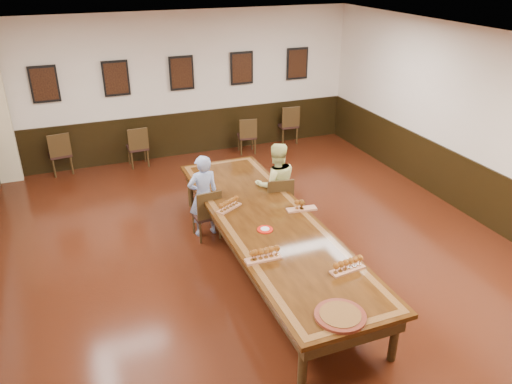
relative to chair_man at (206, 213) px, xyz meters
name	(u,v)px	position (x,y,z in m)	size (l,w,h in m)	color
floor	(268,265)	(0.62, -1.16, -0.45)	(8.00, 10.00, 0.02)	black
ceiling	(271,47)	(0.62, -1.16, 2.77)	(8.00, 10.00, 0.02)	white
wall_back	(182,86)	(0.62, 3.85, 1.16)	(8.00, 0.02, 3.20)	beige
wall_right	(494,133)	(4.63, -1.16, 1.16)	(0.02, 10.00, 3.20)	beige
chair_man	(206,213)	(0.00, 0.00, 0.00)	(0.41, 0.45, 0.88)	black
chair_woman	(277,201)	(1.22, -0.11, 0.03)	(0.44, 0.48, 0.94)	black
spare_chair_a	(60,153)	(-2.13, 3.68, 0.02)	(0.44, 0.47, 0.93)	black
spare_chair_b	(137,146)	(-0.53, 3.51, 0.01)	(0.43, 0.47, 0.91)	black
spare_chair_c	(247,135)	(1.98, 3.39, -0.01)	(0.40, 0.44, 0.86)	black
spare_chair_d	(288,124)	(3.16, 3.68, 0.03)	(0.44, 0.49, 0.95)	black
person_man	(203,196)	(-0.01, 0.09, 0.26)	(0.51, 0.34, 1.41)	#4864B4
person_woman	(276,185)	(1.24, -0.01, 0.30)	(0.73, 0.57, 1.48)	#EAEC93
pink_phone	(301,209)	(1.22, -0.99, 0.32)	(0.07, 0.14, 0.01)	#FF54A7
wainscoting	(268,236)	(0.62, -1.16, 0.06)	(8.00, 10.00, 1.00)	black
conference_table	(269,230)	(0.62, -1.16, 0.17)	(1.40, 5.00, 0.76)	black
posters	(182,73)	(0.62, 3.78, 1.46)	(6.14, 0.04, 0.74)	black
flight_a	(229,205)	(0.21, -0.58, 0.39)	(0.44, 0.33, 0.16)	#A16343
flight_b	(301,205)	(1.21, -1.01, 0.39)	(0.47, 0.19, 0.17)	#A16343
flight_c	(264,254)	(0.17, -2.06, 0.39)	(0.47, 0.15, 0.18)	#A16343
flight_d	(348,265)	(1.03, -2.66, 0.39)	(0.47, 0.20, 0.17)	#A16343
red_plate_grp	(265,230)	(0.47, -1.38, 0.32)	(0.22, 0.22, 0.03)	red
carved_platter	(340,316)	(0.51, -3.38, 0.33)	(0.67, 0.67, 0.04)	#501910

